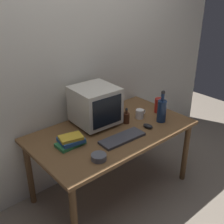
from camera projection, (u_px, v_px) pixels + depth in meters
ground_plane at (112, 189)px, 2.87m from camera, size 6.00×6.00×0.00m
back_wall at (79, 61)px, 2.66m from camera, size 4.00×0.08×2.50m
desk at (112, 137)px, 2.60m from camera, size 1.50×0.85×0.70m
crt_monitor at (95, 105)px, 2.58m from camera, size 0.40×0.40×0.37m
keyboard at (122, 138)px, 2.40m from camera, size 0.43×0.17×0.02m
computer_mouse at (148, 126)px, 2.59m from camera, size 0.07×0.11×0.04m
bottle_tall at (162, 110)px, 2.67m from camera, size 0.09×0.09×0.32m
bottle_short at (126, 118)px, 2.66m from camera, size 0.06×0.06×0.16m
book_stack at (71, 141)px, 2.31m from camera, size 0.23×0.19×0.09m
mug at (140, 114)px, 2.76m from camera, size 0.12×0.08×0.09m
cd_spindle at (99, 157)px, 2.13m from camera, size 0.12×0.12×0.04m
metal_canister at (159, 105)px, 2.88m from camera, size 0.09×0.09×0.15m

